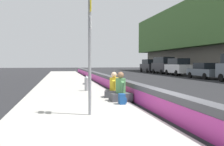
{
  "coord_description": "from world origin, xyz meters",
  "views": [
    {
      "loc": [
        -7.44,
        3.2,
        1.75
      ],
      "look_at": [
        7.23,
        0.24,
        1.13
      ],
      "focal_mm": 41.26,
      "sensor_mm": 36.0,
      "label": 1
    }
  ],
  "objects_px": {
    "seated_person_foreground": "(121,92)",
    "parked_car_farther": "(149,66)",
    "route_sign_post": "(90,47)",
    "backpack": "(122,99)",
    "parked_car_midline": "(178,67)",
    "parked_car_far": "(163,65)",
    "parked_car_fourth": "(205,71)",
    "fire_hydrant": "(87,83)",
    "seated_person_middle": "(114,89)"
  },
  "relations": [
    {
      "from": "parked_car_fourth",
      "to": "parked_car_midline",
      "type": "distance_m",
      "value": 6.48
    },
    {
      "from": "route_sign_post",
      "to": "parked_car_farther",
      "type": "relative_size",
      "value": 0.74
    },
    {
      "from": "seated_person_foreground",
      "to": "parked_car_farther",
      "type": "relative_size",
      "value": 0.25
    },
    {
      "from": "parked_car_midline",
      "to": "parked_car_farther",
      "type": "xyz_separation_m",
      "value": [
        11.58,
        -0.12,
        0.0
      ]
    },
    {
      "from": "route_sign_post",
      "to": "seated_person_middle",
      "type": "xyz_separation_m",
      "value": [
        3.79,
        -1.55,
        -1.71
      ]
    },
    {
      "from": "parked_car_fourth",
      "to": "parked_car_midline",
      "type": "relative_size",
      "value": 0.94
    },
    {
      "from": "fire_hydrant",
      "to": "parked_car_far",
      "type": "bearing_deg",
      "value": -31.87
    },
    {
      "from": "route_sign_post",
      "to": "backpack",
      "type": "bearing_deg",
      "value": -39.07
    },
    {
      "from": "route_sign_post",
      "to": "parked_car_midline",
      "type": "bearing_deg",
      "value": -31.2
    },
    {
      "from": "backpack",
      "to": "parked_car_midline",
      "type": "relative_size",
      "value": 0.08
    },
    {
      "from": "fire_hydrant",
      "to": "parked_car_farther",
      "type": "relative_size",
      "value": 0.18
    },
    {
      "from": "route_sign_post",
      "to": "parked_car_fourth",
      "type": "distance_m",
      "value": 22.58
    },
    {
      "from": "seated_person_foreground",
      "to": "backpack",
      "type": "distance_m",
      "value": 0.89
    },
    {
      "from": "parked_car_midline",
      "to": "parked_car_far",
      "type": "xyz_separation_m",
      "value": [
        5.46,
        -0.19,
        0.17
      ]
    },
    {
      "from": "parked_car_farther",
      "to": "parked_car_midline",
      "type": "bearing_deg",
      "value": 179.42
    },
    {
      "from": "seated_person_middle",
      "to": "backpack",
      "type": "bearing_deg",
      "value": 177.08
    },
    {
      "from": "backpack",
      "to": "parked_car_midline",
      "type": "distance_m",
      "value": 25.61
    },
    {
      "from": "parked_car_far",
      "to": "parked_car_fourth",
      "type": "bearing_deg",
      "value": 178.84
    },
    {
      "from": "route_sign_post",
      "to": "seated_person_foreground",
      "type": "distance_m",
      "value": 3.52
    },
    {
      "from": "seated_person_foreground",
      "to": "parked_car_fourth",
      "type": "relative_size",
      "value": 0.27
    },
    {
      "from": "parked_car_farther",
      "to": "parked_car_far",
      "type": "bearing_deg",
      "value": -179.34
    },
    {
      "from": "route_sign_post",
      "to": "backpack",
      "type": "relative_size",
      "value": 9.0
    },
    {
      "from": "seated_person_middle",
      "to": "parked_car_farther",
      "type": "distance_m",
      "value": 34.19
    },
    {
      "from": "route_sign_post",
      "to": "parked_car_fourth",
      "type": "height_order",
      "value": "route_sign_post"
    },
    {
      "from": "route_sign_post",
      "to": "fire_hydrant",
      "type": "height_order",
      "value": "route_sign_post"
    },
    {
      "from": "route_sign_post",
      "to": "seated_person_middle",
      "type": "relative_size",
      "value": 3.09
    },
    {
      "from": "route_sign_post",
      "to": "parked_car_farther",
      "type": "height_order",
      "value": "route_sign_post"
    },
    {
      "from": "parked_car_far",
      "to": "fire_hydrant",
      "type": "bearing_deg",
      "value": 148.13
    },
    {
      "from": "seated_person_foreground",
      "to": "parked_car_farther",
      "type": "height_order",
      "value": "parked_car_farther"
    },
    {
      "from": "route_sign_post",
      "to": "seated_person_foreground",
      "type": "height_order",
      "value": "route_sign_post"
    },
    {
      "from": "parked_car_midline",
      "to": "parked_car_farther",
      "type": "bearing_deg",
      "value": -0.58
    },
    {
      "from": "seated_person_middle",
      "to": "backpack",
      "type": "height_order",
      "value": "seated_person_middle"
    },
    {
      "from": "parked_car_fourth",
      "to": "route_sign_post",
      "type": "bearing_deg",
      "value": 140.37
    },
    {
      "from": "parked_car_midline",
      "to": "parked_car_farther",
      "type": "height_order",
      "value": "same"
    },
    {
      "from": "seated_person_middle",
      "to": "parked_car_fourth",
      "type": "relative_size",
      "value": 0.26
    },
    {
      "from": "seated_person_foreground",
      "to": "parked_car_far",
      "type": "relative_size",
      "value": 0.24
    },
    {
      "from": "parked_car_fourth",
      "to": "parked_car_far",
      "type": "bearing_deg",
      "value": -1.16
    },
    {
      "from": "backpack",
      "to": "parked_car_midline",
      "type": "height_order",
      "value": "parked_car_midline"
    },
    {
      "from": "fire_hydrant",
      "to": "parked_car_midline",
      "type": "height_order",
      "value": "parked_car_midline"
    },
    {
      "from": "route_sign_post",
      "to": "seated_person_middle",
      "type": "distance_m",
      "value": 4.44
    },
    {
      "from": "parked_car_far",
      "to": "parked_car_farther",
      "type": "height_order",
      "value": "parked_car_far"
    },
    {
      "from": "route_sign_post",
      "to": "backpack",
      "type": "xyz_separation_m",
      "value": [
        1.78,
        -1.44,
        -1.88
      ]
    },
    {
      "from": "fire_hydrant",
      "to": "parked_car_far",
      "type": "height_order",
      "value": "parked_car_far"
    },
    {
      "from": "parked_car_fourth",
      "to": "parked_car_farther",
      "type": "distance_m",
      "value": 18.05
    },
    {
      "from": "route_sign_post",
      "to": "parked_car_fourth",
      "type": "xyz_separation_m",
      "value": [
        17.36,
        -14.38,
        -1.35
      ]
    },
    {
      "from": "parked_car_fourth",
      "to": "parked_car_far",
      "type": "xyz_separation_m",
      "value": [
        11.94,
        -0.24,
        0.49
      ]
    },
    {
      "from": "parked_car_far",
      "to": "parked_car_farther",
      "type": "distance_m",
      "value": 6.11
    },
    {
      "from": "fire_hydrant",
      "to": "backpack",
      "type": "bearing_deg",
      "value": -170.01
    },
    {
      "from": "parked_car_midline",
      "to": "parked_car_farther",
      "type": "distance_m",
      "value": 11.58
    },
    {
      "from": "fire_hydrant",
      "to": "seated_person_middle",
      "type": "relative_size",
      "value": 0.75
    }
  ]
}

